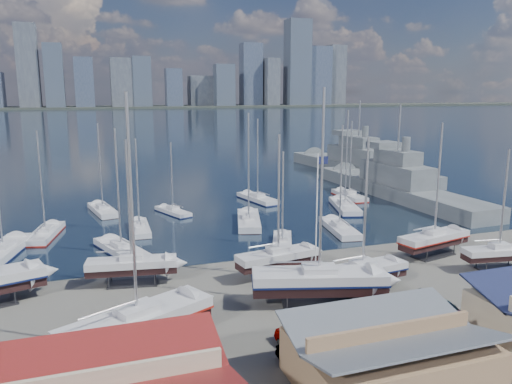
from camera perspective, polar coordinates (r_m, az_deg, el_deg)
name	(u,v)px	position (r m, az deg, el deg)	size (l,w,h in m)	color
ground	(292,291)	(48.18, 4.11, -11.22)	(1400.00, 1400.00, 0.00)	#605E59
water	(112,120)	(351.82, -16.15, 7.88)	(1400.00, 600.00, 0.40)	#1B2F40
far_shore	(99,107)	(611.39, -17.46, 9.22)	(1400.00, 80.00, 2.20)	#2D332D
skyline	(90,73)	(605.08, -18.41, 12.75)	(639.14, 43.80, 107.69)	#475166
shed_grey	(390,352)	(34.56, 15.04, -17.25)	(12.60, 8.40, 4.17)	#8C6B4C
sailboat_cradle_1	(138,323)	(37.95, -13.38, -14.36)	(11.81, 7.99, 18.49)	#2D2D33
sailboat_cradle_2	(132,265)	(50.41, -14.00, -8.09)	(8.87, 3.74, 14.18)	#2D2D33
sailboat_cradle_3	(319,281)	(44.79, 7.23, -10.02)	(12.27, 6.51, 18.87)	#2D2D33
sailboat_cradle_4	(278,257)	(51.13, 2.55, -7.45)	(9.07, 3.87, 14.47)	#2D2D33
sailboat_cradle_5	(363,271)	(48.27, 12.09, -8.86)	(9.21, 3.61, 14.61)	#2D2D33
sailboat_cradle_6	(434,239)	(60.61, 19.69, -5.07)	(9.71, 4.60, 15.19)	#2D2D33
sailboat_cradle_7	(499,252)	(58.68, 26.01, -6.22)	(7.94, 3.29, 12.84)	#2D2D33
sailboat_moored_0	(3,253)	(64.65, -26.90, -6.23)	(5.85, 11.96, 17.22)	black
sailboat_moored_1	(46,235)	(70.37, -22.91, -4.52)	(4.63, 9.99, 14.41)	black
sailboat_moored_2	(103,211)	(81.01, -17.09, -2.10)	(4.55, 9.97, 14.53)	black
sailboat_moored_3	(121,251)	(60.53, -15.14, -6.52)	(6.11, 10.54, 15.21)	black
sailboat_moored_4	(140,229)	(69.33, -13.16, -4.12)	(2.68, 8.74, 13.10)	black
sailboat_moored_5	(173,212)	(77.95, -9.47, -2.27)	(4.84, 8.02, 11.60)	black
sailboat_moored_6	(282,243)	(61.59, 3.02, -5.81)	(5.16, 8.34, 12.09)	black
sailboat_moored_7	(249,222)	(71.01, -0.84, -3.45)	(5.98, 11.31, 16.45)	black
sailboat_moored_8	(258,200)	(85.75, 0.18, -0.87)	(4.85, 10.24, 14.76)	black
sailboat_moored_9	(339,229)	(68.24, 9.50, -4.23)	(4.32, 10.24, 14.98)	black
sailboat_moored_10	(345,208)	(80.99, 10.11, -1.78)	(6.01, 11.45, 16.48)	black
sailboat_moored_11	(349,196)	(89.96, 10.61, -0.49)	(2.97, 9.56, 14.17)	black
naval_ship_east	(396,188)	(92.81, 15.66, 0.50)	(8.36, 43.86, 17.93)	slate
naval_ship_west	(357,167)	(116.95, 11.50, 2.87)	(12.23, 47.48, 18.23)	slate
car_a	(295,341)	(38.08, 4.47, -16.59)	(1.53, 3.80, 1.29)	gray
car_b	(307,350)	(36.86, 5.85, -17.54)	(1.47, 4.22, 1.39)	gray
car_c	(383,313)	(43.11, 14.33, -13.28)	(2.52, 5.47, 1.52)	gray
car_d	(441,309)	(45.08, 20.37, -12.47)	(2.25, 5.54, 1.61)	gray
flagpole	(318,208)	(49.03, 7.06, -1.85)	(1.12, 0.12, 12.68)	white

